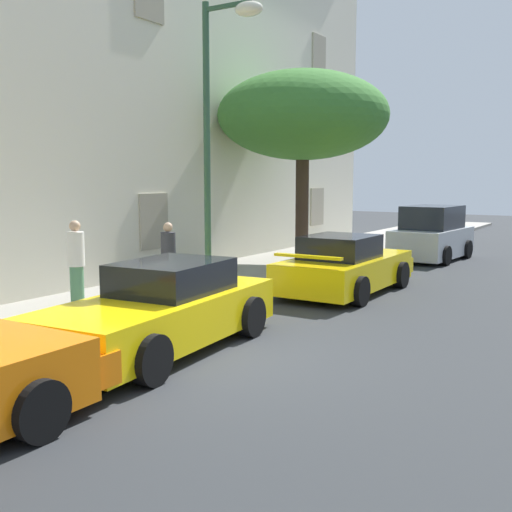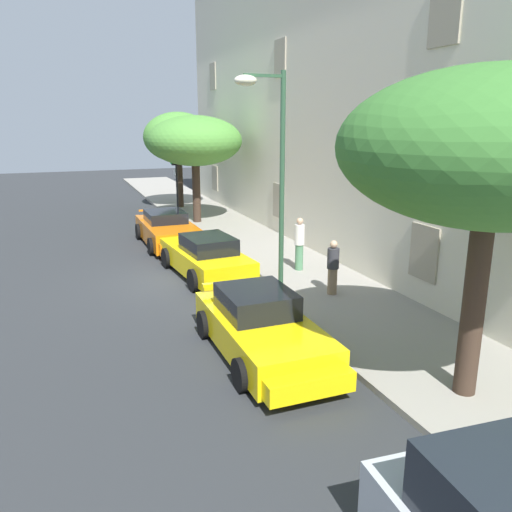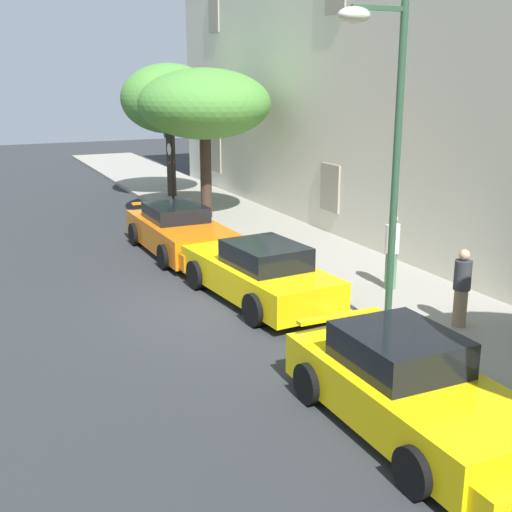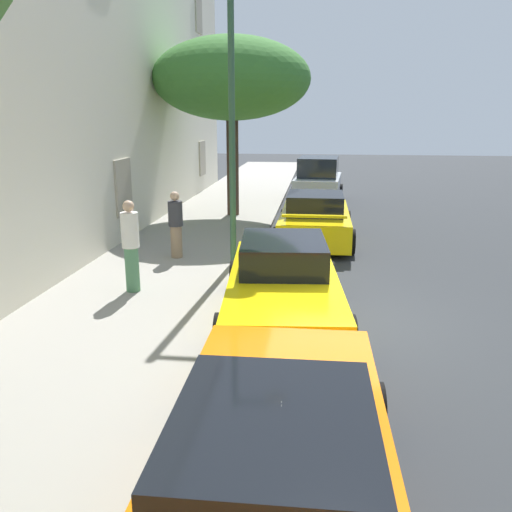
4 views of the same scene
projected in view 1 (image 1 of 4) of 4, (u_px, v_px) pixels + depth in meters
name	position (u px, v px, depth m)	size (l,w,h in m)	color
ground_plane	(218.00, 355.00, 9.61)	(80.00, 80.00, 0.00)	#2B2D30
sidewalk	(56.00, 321.00, 11.60)	(60.00, 3.80, 0.14)	gray
sportscar_yellow_flank	(154.00, 314.00, 9.67)	(5.17, 2.34, 1.41)	yellow
sportscar_white_middle	(348.00, 267.00, 14.91)	(4.69, 2.11, 1.41)	yellow
hatchback_parked	(432.00, 235.00, 20.66)	(3.72, 2.12, 1.83)	#B2B7BC
tree_far_end	(303.00, 116.00, 18.40)	(5.15, 5.15, 5.81)	#38281E
street_lamp	(222.00, 99.00, 12.49)	(0.44, 1.42, 6.18)	#2D5138
pedestrian_admiring	(76.00, 264.00, 12.17)	(0.42, 0.42, 1.79)	#4C7F59
pedestrian_strolling	(168.00, 256.00, 14.26)	(0.46, 0.46, 1.60)	#8C7259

